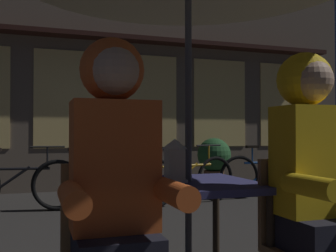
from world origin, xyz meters
The scene contains 11 objects.
cafe_table centered at (0.00, 0.00, 0.64)m, with size 0.72×0.72×0.74m.
lantern centered at (-0.08, 0.00, 0.86)m, with size 0.11×0.11×0.23m.
chair_right centered at (0.48, -0.37, 0.49)m, with size 0.40×0.40×0.87m.
person_left_hooded centered at (-0.48, -0.43, 0.85)m, with size 0.45×0.56×1.40m.
person_right_hooded centered at (0.48, -0.43, 0.85)m, with size 0.45×0.56×1.40m.
shopfront_building centered at (0.47, 5.40, 3.09)m, with size 10.00×0.93×6.20m.
bicycle_second centered at (-1.02, 3.48, 0.35)m, with size 1.67×0.30×0.84m.
bicycle_third centered at (0.00, 3.26, 0.35)m, with size 1.67×0.32×0.84m.
bicycle_fourth centered at (1.26, 3.26, 0.35)m, with size 1.64×0.46×0.84m.
bicycle_fifth centered at (2.70, 3.43, 0.35)m, with size 1.68×0.11×0.84m.
potted_plant centered at (2.24, 4.46, 0.54)m, with size 0.60×0.60×0.92m.
Camera 1 is at (-0.78, -2.00, 1.00)m, focal length 42.52 mm.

